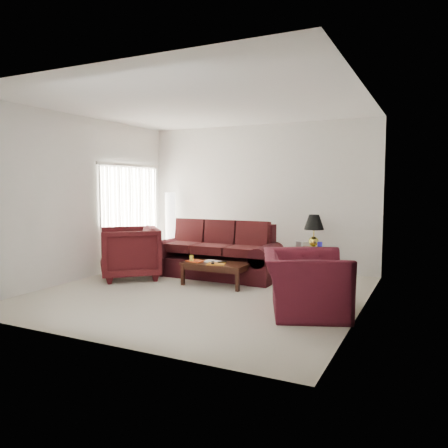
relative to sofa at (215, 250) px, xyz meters
name	(u,v)px	position (x,y,z in m)	size (l,w,h in m)	color
floor	(201,292)	(0.37, -1.23, -0.50)	(5.00, 5.00, 0.00)	beige
blinds	(130,217)	(-2.05, 0.07, 0.58)	(0.10, 2.00, 2.16)	silver
sofa	(215,250)	(0.00, 0.00, 0.00)	(2.44, 1.05, 1.00)	black
throw_pillow	(212,232)	(-0.53, 0.88, 0.24)	(0.39, 0.11, 0.39)	black
end_table	(310,262)	(1.64, 0.75, -0.22)	(0.51, 0.51, 0.55)	#55251D
table_lamp	(314,231)	(1.69, 0.79, 0.37)	(0.38, 0.38, 0.63)	gold
clock	(299,245)	(1.47, 0.60, 0.12)	(0.13, 0.05, 0.13)	silver
blue_canister	(320,246)	(1.85, 0.61, 0.13)	(0.09, 0.09, 0.14)	#201AAC
picture_frame	(304,242)	(1.46, 0.95, 0.13)	(0.13, 0.02, 0.16)	silver
floor_lamp	(170,227)	(-1.64, 0.97, 0.30)	(0.26, 0.26, 1.60)	silver
armchair_left	(130,253)	(-1.36, -0.85, -0.02)	(1.03, 1.07, 0.97)	#3C0E11
armchair_right	(305,283)	(2.19, -1.60, -0.09)	(1.27, 1.11, 0.82)	#45101B
coffee_table	(216,274)	(0.35, -0.67, -0.30)	(1.14, 0.57, 0.40)	black
magazine_red	(196,261)	(-0.02, -0.71, -0.09)	(0.30, 0.22, 0.02)	#BF3C13
magazine_white	(212,261)	(0.25, -0.61, -0.09)	(0.29, 0.22, 0.02)	white
magazine_orange	(216,264)	(0.43, -0.81, -0.09)	(0.30, 0.22, 0.02)	orange
remote_a	(213,263)	(0.37, -0.82, -0.07)	(0.05, 0.18, 0.02)	black
remote_b	(222,262)	(0.48, -0.69, -0.07)	(0.05, 0.15, 0.02)	black
yellow_glass	(192,259)	(-0.07, -0.77, -0.04)	(0.07, 0.07, 0.12)	yellow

